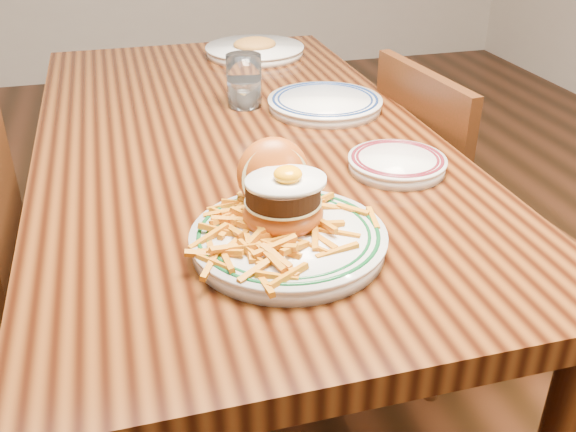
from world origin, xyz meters
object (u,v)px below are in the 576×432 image
object	(u,v)px
table	(237,168)
side_plate	(397,162)
chair_right	(448,214)
main_plate	(286,221)

from	to	relation	value
table	side_plate	xyz separation A→B (m)	(0.26, -0.28, 0.10)
chair_right	table	bearing A→B (deg)	-5.29
side_plate	main_plate	bearing A→B (deg)	-160.08
table	chair_right	size ratio (longest dim) A/B	1.87
table	main_plate	xyz separation A→B (m)	(-0.02, -0.48, 0.13)
side_plate	table	bearing A→B (deg)	116.87
chair_right	main_plate	distance (m)	0.82
table	side_plate	distance (m)	0.40
main_plate	side_plate	world-z (taller)	main_plate
table	chair_right	distance (m)	0.59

